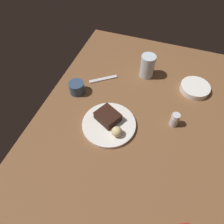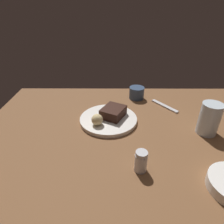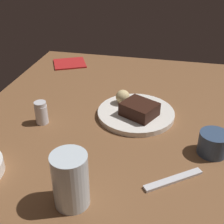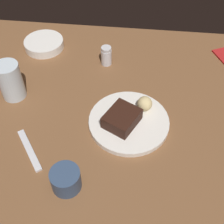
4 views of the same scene
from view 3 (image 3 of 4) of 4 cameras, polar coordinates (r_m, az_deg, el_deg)
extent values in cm
cube|color=brown|center=(86.94, -1.50, -4.14)|extent=(120.00, 84.00, 3.00)
cylinder|color=white|center=(92.29, 4.61, -0.26)|extent=(23.71, 23.71, 1.61)
cube|color=black|center=(89.02, 5.28, 0.55)|extent=(11.77, 12.40, 4.02)
sphere|color=#DBC184|center=(95.10, 2.08, 2.94)|extent=(4.50, 4.50, 4.50)
cylinder|color=silver|center=(89.97, -13.40, -0.43)|extent=(3.71, 3.71, 5.75)
cylinder|color=silver|center=(88.27, -13.66, 1.50)|extent=(3.53, 3.53, 1.20)
cylinder|color=silver|center=(61.63, -8.37, -12.75)|extent=(7.46, 7.46, 12.28)
cylinder|color=#334766|center=(79.74, 18.87, -5.73)|extent=(7.53, 7.53, 5.97)
cube|color=silver|center=(70.81, 11.72, -12.60)|extent=(10.32, 13.16, 0.70)
cube|color=#B21E1E|center=(132.35, -8.15, 9.23)|extent=(16.81, 17.31, 0.60)
camera|label=1|loc=(1.34, -0.01, 43.80)|focal=34.02mm
camera|label=2|loc=(1.09, -35.93, 23.29)|focal=30.66mm
camera|label=4|loc=(0.95, 52.99, 34.00)|focal=48.35mm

